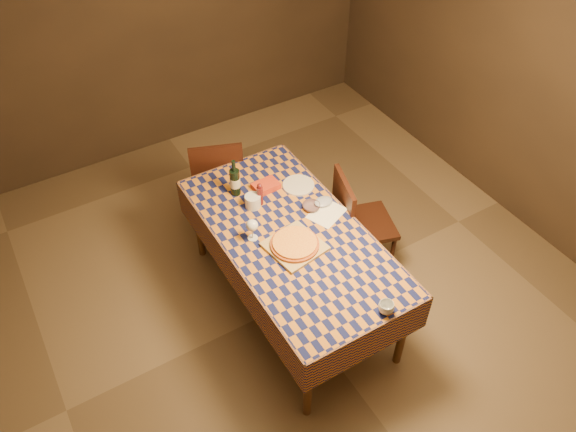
{
  "coord_description": "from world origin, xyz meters",
  "views": [
    {
      "loc": [
        -1.4,
        -2.3,
        3.54
      ],
      "look_at": [
        0.0,
        0.05,
        0.9
      ],
      "focal_mm": 35.0,
      "sensor_mm": 36.0,
      "label": 1
    }
  ],
  "objects_px": {
    "chair_far": "(218,178)",
    "chair_right": "(356,219)",
    "white_plate": "(298,185)",
    "pizza": "(295,244)",
    "dining_table": "(292,241)",
    "cutting_board": "(295,246)",
    "wine_bottle": "(235,181)",
    "bowl": "(311,207)"
  },
  "relations": [
    {
      "from": "bowl",
      "to": "chair_far",
      "type": "bearing_deg",
      "value": 108.7
    },
    {
      "from": "pizza",
      "to": "chair_far",
      "type": "xyz_separation_m",
      "value": [
        -0.02,
        1.2,
        -0.28
      ]
    },
    {
      "from": "white_plate",
      "to": "dining_table",
      "type": "bearing_deg",
      "value": -126.85
    },
    {
      "from": "pizza",
      "to": "bowl",
      "type": "relative_size",
      "value": 3.11
    },
    {
      "from": "cutting_board",
      "to": "wine_bottle",
      "type": "height_order",
      "value": "wine_bottle"
    },
    {
      "from": "chair_right",
      "to": "chair_far",
      "type": "bearing_deg",
      "value": 124.89
    },
    {
      "from": "bowl",
      "to": "chair_right",
      "type": "bearing_deg",
      "value": -9.15
    },
    {
      "from": "chair_right",
      "to": "wine_bottle",
      "type": "bearing_deg",
      "value": 147.48
    },
    {
      "from": "cutting_board",
      "to": "bowl",
      "type": "xyz_separation_m",
      "value": [
        0.3,
        0.26,
        0.01
      ]
    },
    {
      "from": "pizza",
      "to": "bowl",
      "type": "height_order",
      "value": "pizza"
    },
    {
      "from": "chair_far",
      "to": "wine_bottle",
      "type": "bearing_deg",
      "value": -98.1
    },
    {
      "from": "bowl",
      "to": "dining_table",
      "type": "bearing_deg",
      "value": -150.02
    },
    {
      "from": "chair_right",
      "to": "dining_table",
      "type": "bearing_deg",
      "value": -172.38
    },
    {
      "from": "dining_table",
      "to": "cutting_board",
      "type": "relative_size",
      "value": 5.38
    },
    {
      "from": "white_plate",
      "to": "chair_right",
      "type": "height_order",
      "value": "chair_right"
    },
    {
      "from": "chair_right",
      "to": "pizza",
      "type": "bearing_deg",
      "value": -163.36
    },
    {
      "from": "bowl",
      "to": "wine_bottle",
      "type": "bearing_deg",
      "value": 132.25
    },
    {
      "from": "cutting_board",
      "to": "pizza",
      "type": "distance_m",
      "value": 0.03
    },
    {
      "from": "chair_right",
      "to": "cutting_board",
      "type": "bearing_deg",
      "value": -163.36
    },
    {
      "from": "wine_bottle",
      "to": "chair_far",
      "type": "height_order",
      "value": "wine_bottle"
    },
    {
      "from": "dining_table",
      "to": "pizza",
      "type": "xyz_separation_m",
      "value": [
        -0.05,
        -0.12,
        0.11
      ]
    },
    {
      "from": "dining_table",
      "to": "chair_right",
      "type": "height_order",
      "value": "chair_right"
    },
    {
      "from": "cutting_board",
      "to": "bowl",
      "type": "distance_m",
      "value": 0.4
    },
    {
      "from": "cutting_board",
      "to": "pizza",
      "type": "height_order",
      "value": "pizza"
    },
    {
      "from": "pizza",
      "to": "dining_table",
      "type": "bearing_deg",
      "value": 68.01
    },
    {
      "from": "white_plate",
      "to": "pizza",
      "type": "bearing_deg",
      "value": -123.88
    },
    {
      "from": "cutting_board",
      "to": "bowl",
      "type": "relative_size",
      "value": 2.68
    },
    {
      "from": "dining_table",
      "to": "chair_right",
      "type": "relative_size",
      "value": 1.98
    },
    {
      "from": "white_plate",
      "to": "chair_right",
      "type": "relative_size",
      "value": 0.26
    },
    {
      "from": "white_plate",
      "to": "chair_far",
      "type": "distance_m",
      "value": 0.81
    },
    {
      "from": "bowl",
      "to": "wine_bottle",
      "type": "xyz_separation_m",
      "value": [
        -0.39,
        0.43,
        0.09
      ]
    },
    {
      "from": "dining_table",
      "to": "chair_right",
      "type": "bearing_deg",
      "value": 7.62
    },
    {
      "from": "cutting_board",
      "to": "chair_far",
      "type": "xyz_separation_m",
      "value": [
        -0.02,
        1.2,
        -0.26
      ]
    },
    {
      "from": "pizza",
      "to": "chair_far",
      "type": "relative_size",
      "value": 0.43
    },
    {
      "from": "cutting_board",
      "to": "wine_bottle",
      "type": "xyz_separation_m",
      "value": [
        -0.09,
        0.69,
        0.1
      ]
    },
    {
      "from": "bowl",
      "to": "chair_far",
      "type": "relative_size",
      "value": 0.14
    },
    {
      "from": "dining_table",
      "to": "chair_far",
      "type": "bearing_deg",
      "value": 93.45
    },
    {
      "from": "pizza",
      "to": "chair_right",
      "type": "height_order",
      "value": "chair_right"
    },
    {
      "from": "chair_far",
      "to": "chair_right",
      "type": "xyz_separation_m",
      "value": [
        0.7,
        -1.0,
        0.0
      ]
    },
    {
      "from": "dining_table",
      "to": "bowl",
      "type": "distance_m",
      "value": 0.31
    },
    {
      "from": "pizza",
      "to": "white_plate",
      "type": "xyz_separation_m",
      "value": [
        0.35,
        0.52,
        -0.03
      ]
    },
    {
      "from": "bowl",
      "to": "pizza",
      "type": "bearing_deg",
      "value": -138.66
    }
  ]
}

